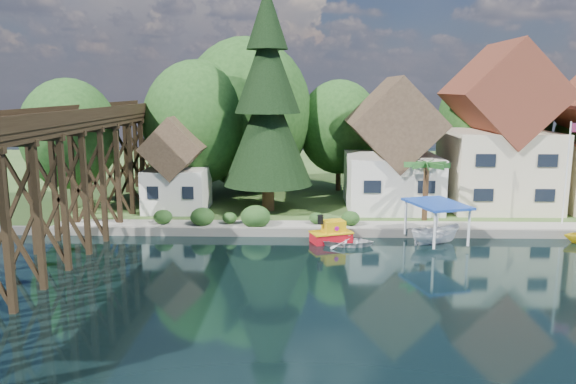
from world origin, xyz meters
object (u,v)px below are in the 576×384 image
Objects in this scene: conifer at (268,105)px; tugboat at (332,234)px; trestle_bridge at (70,168)px; palm_tree at (427,166)px; shed at (177,171)px; boat_white_a at (349,240)px; house_left at (392,153)px; house_center at (499,138)px; boat_canopy at (436,226)px; flagpole at (570,162)px.

conifer reaches higher than tugboat.
palm_tree is at bearing 13.77° from trestle_bridge.
shed reaches higher than boat_white_a.
house_left is 9.10m from house_center.
house_left is 11.28m from conifer.
boat_white_a is 0.65× the size of boat_canopy.
flagpole is at bearing -67.63° from boat_white_a.
house_center reaches higher than shed.
palm_tree is at bearing 173.64° from flagpole.
trestle_bridge is 16.12m from conifer.
house_left is at bearing 154.10° from flagpole.
palm_tree is 1.40× the size of boat_white_a.
house_left reaches higher than palm_tree.
trestle_bridge is 33.96m from house_center.
boat_canopy is (1.59, -9.71, -3.90)m from house_left.
flagpole reaches higher than tugboat.
shed is (-18.00, -1.50, -1.31)m from house_left.
house_center is 27.20m from shed.
boat_canopy is at bearing -93.37° from palm_tree.
conifer is 13.48m from palm_tree.
shed is (-27.00, -2.00, -2.59)m from house_center.
house_left reaches higher than flagpole.
house_left is 3.22× the size of boat_white_a.
house_center is 4.40× the size of tugboat.
flagpole is (22.49, -4.34, -4.00)m from conifer.
boat_canopy is (12.00, -8.18, -7.97)m from conifer.
shed is 15.14m from tugboat.
conifer is at bearing -0.24° from shed.
house_center is 1.81× the size of flagpole.
boat_canopy is (24.59, 1.11, -4.11)m from trestle_bridge.
house_center is 18.53m from tugboat.
house_left is 13.43m from flagpole.
conifer is at bearing -171.63° from house_left.
shed is 1.63× the size of palm_tree.
house_center reaches higher than flagpole.
trestle_bridge is 18.17m from tugboat.
boat_white_a is (1.13, -0.83, -0.25)m from tugboat.
house_center reaches higher than tugboat.
house_left is (23.00, 10.83, -0.21)m from trestle_bridge.
shed reaches higher than tugboat.
trestle_bridge reaches higher than shed.
house_left is 12.15m from boat_white_a.
conifer is 5.29× the size of boat_white_a.
house_center is at bearing 34.39° from tugboat.
trestle_bridge is at bearing -175.45° from tugboat.
trestle_bridge is 25.63m from palm_tree.
shed is at bearing 61.81° from trestle_bridge.
trestle_bridge is 10.69m from shed.
tugboat is (-17.60, -3.57, -4.60)m from flagpole.
flagpole is at bearing -10.91° from conifer.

